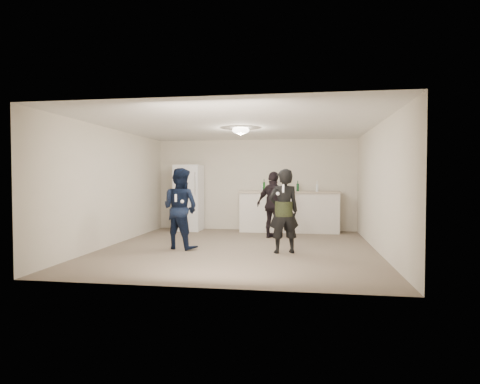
# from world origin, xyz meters

# --- Properties ---
(floor) EXTENTS (6.00, 6.00, 0.00)m
(floor) POSITION_xyz_m (0.00, 0.00, 0.00)
(floor) COLOR #6B5B4C
(floor) RESTS_ON ground
(ceiling) EXTENTS (6.00, 6.00, 0.00)m
(ceiling) POSITION_xyz_m (0.00, 0.00, 2.50)
(ceiling) COLOR silver
(ceiling) RESTS_ON wall_back
(wall_back) EXTENTS (6.00, 0.00, 6.00)m
(wall_back) POSITION_xyz_m (0.00, 3.00, 1.25)
(wall_back) COLOR beige
(wall_back) RESTS_ON floor
(wall_front) EXTENTS (6.00, 0.00, 6.00)m
(wall_front) POSITION_xyz_m (0.00, -3.00, 1.25)
(wall_front) COLOR beige
(wall_front) RESTS_ON floor
(wall_left) EXTENTS (0.00, 6.00, 6.00)m
(wall_left) POSITION_xyz_m (-2.75, 0.00, 1.25)
(wall_left) COLOR beige
(wall_left) RESTS_ON floor
(wall_right) EXTENTS (0.00, 6.00, 6.00)m
(wall_right) POSITION_xyz_m (2.75, 0.00, 1.25)
(wall_right) COLOR beige
(wall_right) RESTS_ON floor
(counter) EXTENTS (2.60, 0.56, 1.05)m
(counter) POSITION_xyz_m (0.94, 2.67, 0.53)
(counter) COLOR silver
(counter) RESTS_ON floor
(counter_top) EXTENTS (2.68, 0.64, 0.04)m
(counter_top) POSITION_xyz_m (0.94, 2.67, 1.07)
(counter_top) COLOR #C4AE98
(counter_top) RESTS_ON counter
(fridge) EXTENTS (0.70, 0.70, 1.80)m
(fridge) POSITION_xyz_m (-1.80, 2.60, 0.90)
(fridge) COLOR white
(fridge) RESTS_ON floor
(fridge_handle) EXTENTS (0.02, 0.02, 0.60)m
(fridge_handle) POSITION_xyz_m (-1.52, 2.23, 1.30)
(fridge_handle) COLOR silver
(fridge_handle) RESTS_ON fridge
(ceiling_dome) EXTENTS (0.36, 0.36, 0.16)m
(ceiling_dome) POSITION_xyz_m (0.00, 0.30, 2.45)
(ceiling_dome) COLOR white
(ceiling_dome) RESTS_ON ceiling
(shaker) EXTENTS (0.08, 0.08, 0.17)m
(shaker) POSITION_xyz_m (0.21, 2.70, 1.18)
(shaker) COLOR silver
(shaker) RESTS_ON counter_top
(man) EXTENTS (0.96, 0.85, 1.64)m
(man) POSITION_xyz_m (-1.17, -0.20, 0.82)
(man) COLOR #0D1B39
(man) RESTS_ON floor
(woman) EXTENTS (0.68, 0.55, 1.62)m
(woman) POSITION_xyz_m (0.94, -0.37, 0.81)
(woman) COLOR black
(woman) RESTS_ON floor
(camo_shorts) EXTENTS (0.34, 0.34, 0.28)m
(camo_shorts) POSITION_xyz_m (0.94, -0.37, 0.85)
(camo_shorts) COLOR #2C391A
(camo_shorts) RESTS_ON woman
(spectator) EXTENTS (1.01, 0.78, 1.60)m
(spectator) POSITION_xyz_m (0.62, 1.50, 0.80)
(spectator) COLOR black
(spectator) RESTS_ON floor
(remote_man) EXTENTS (0.04, 0.04, 0.15)m
(remote_man) POSITION_xyz_m (-1.17, -0.48, 1.05)
(remote_man) COLOR white
(remote_man) RESTS_ON man
(nunchuk_man) EXTENTS (0.07, 0.07, 0.07)m
(nunchuk_man) POSITION_xyz_m (-1.05, -0.45, 0.98)
(nunchuk_man) COLOR silver
(nunchuk_man) RESTS_ON man
(remote_woman) EXTENTS (0.04, 0.04, 0.15)m
(remote_woman) POSITION_xyz_m (0.94, -0.62, 1.25)
(remote_woman) COLOR white
(remote_woman) RESTS_ON woman
(nunchuk_woman) EXTENTS (0.07, 0.07, 0.07)m
(nunchuk_woman) POSITION_xyz_m (0.84, -0.59, 1.15)
(nunchuk_woman) COLOR silver
(nunchuk_woman) RESTS_ON woman
(bottle_cluster) EXTENTS (1.46, 0.32, 0.24)m
(bottle_cluster) POSITION_xyz_m (0.97, 2.64, 1.19)
(bottle_cluster) COLOR white
(bottle_cluster) RESTS_ON counter_top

